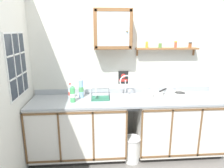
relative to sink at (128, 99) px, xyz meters
The scene contains 20 objects.
floor 0.96m from the sink, 92.78° to the right, with size 5.89×5.89×0.00m, color slate.
back_wall 0.56m from the sink, 93.32° to the left, with size 3.49×0.07×2.69m.
side_wall_left 1.68m from the sink, 156.62° to the right, with size 0.05×3.44×2.69m, color silver.
lower_cabinet_run 0.88m from the sink, behind, with size 1.40×0.65×0.88m.
lower_cabinet_run_right 0.89m from the sink, ahead, with size 1.29×0.65×0.88m.
countertop 0.04m from the sink, 114.28° to the right, with size 2.85×0.67×0.03m, color #9EA3A8.
backsplash 0.28m from the sink, 93.75° to the left, with size 2.85×0.02×0.08m, color #9EA3A8.
sink is the anchor object (origin of this frame).
hot_plate_stove 0.70m from the sink, ahead, with size 0.38×0.30×0.08m.
saucepan 0.62m from the sink, ahead, with size 0.30×0.30×0.10m.
bottle_soda_green_0 0.83m from the sink, behind, with size 0.07×0.07×0.26m.
bottle_water_blue_1 0.72m from the sink, behind, with size 0.07×0.07×0.32m.
bottle_water_clear_2 0.87m from the sink, behind, with size 0.06×0.06×0.23m.
dish_rack 0.43m from the sink, behind, with size 0.28×0.23×0.16m.
mug 0.38m from the sink, ahead, with size 0.08×0.12×0.10m.
wall_cabinet 1.05m from the sink, 147.52° to the left, with size 0.54×0.30×0.56m.
spice_shelf 0.99m from the sink, 18.68° to the left, with size 0.96×0.14×0.23m.
warning_sign 0.39m from the sink, 98.31° to the left, with size 0.16×0.01×0.20m.
window 1.59m from the sink, 168.86° to the right, with size 0.03×0.63×0.80m.
trash_bin 0.73m from the sink, 81.39° to the right, with size 0.26×0.26×0.38m.
Camera 1 is at (-0.45, -2.57, 1.90)m, focal length 33.29 mm.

